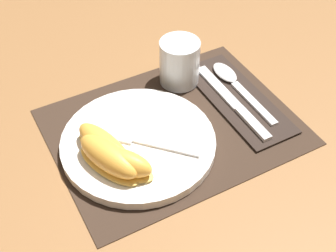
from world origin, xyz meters
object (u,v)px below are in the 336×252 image
Objects in this scene: citrus_wedge_0 at (105,148)px; juice_glass at (179,64)px; fork at (138,140)px; citrus_wedge_2 at (124,164)px; knife at (233,103)px; spoon at (232,80)px; citrus_wedge_1 at (109,158)px; plate at (138,143)px.

juice_glass is at bearing 31.31° from citrus_wedge_0.
citrus_wedge_0 is (-0.06, -0.00, 0.01)m from fork.
fork is 1.46× the size of citrus_wedge_2.
knife is 0.06m from spoon.
juice_glass is 0.68× the size of citrus_wedge_1.
knife is at bearing 2.62° from plate.
juice_glass is 0.40× the size of knife.
juice_glass is (0.14, 0.12, 0.03)m from plate.
citrus_wedge_1 is (-0.06, -0.03, 0.02)m from fork.
citrus_wedge_0 reaches higher than spoon.
citrus_wedge_2 is at bearing -53.40° from citrus_wedge_1.
citrus_wedge_2 is at bearing -132.85° from plate.
juice_glass reaches higher than spoon.
juice_glass is at bearing 146.62° from spoon.
citrus_wedge_0 is at bearing -175.87° from fork.
knife is at bearing 3.46° from citrus_wedge_0.
juice_glass is at bearing 39.48° from fork.
spoon is at bearing 13.27° from citrus_wedge_0.
juice_glass is 0.11m from spoon.
fork reaches higher than plate.
spoon is 0.30m from citrus_wedge_0.
spoon is 1.39× the size of citrus_wedge_0.
citrus_wedge_2 is (-0.19, -0.17, -0.00)m from juice_glass.
spoon is (0.23, 0.06, -0.00)m from plate.
citrus_wedge_0 is (-0.20, -0.12, -0.01)m from juice_glass.
citrus_wedge_1 reaches higher than plate.
juice_glass reaches higher than plate.
juice_glass is at bearing 39.16° from plate.
citrus_wedge_1 is at bearing -99.51° from citrus_wedge_0.
citrus_wedge_1 is (-0.06, -0.03, 0.03)m from plate.
citrus_wedge_2 reaches higher than spoon.
plate is 0.06m from citrus_wedge_0.
citrus_wedge_1 reaches higher than spoon.
citrus_wedge_1 reaches higher than knife.
plate is at bearing -140.84° from juice_glass.
fork is at bearing -117.35° from plate.
fork is (-0.23, -0.06, 0.01)m from spoon.
citrus_wedge_1 is (-0.26, -0.04, 0.03)m from knife.
citrus_wedge_2 is at bearing -166.09° from knife.
juice_glass is 0.19m from fork.
fork is 1.05× the size of citrus_wedge_0.
citrus_wedge_0 reaches higher than knife.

